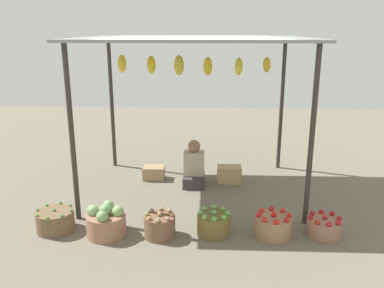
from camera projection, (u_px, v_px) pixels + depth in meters
name	position (u px, v px, depth m)	size (l,w,h in m)	color
ground_plane	(194.00, 189.00, 6.65)	(14.00, 14.00, 0.00)	#6E6758
market_stall_structure	(193.00, 50.00, 6.03)	(3.42, 2.56, 2.43)	#38332D
vendor_person	(194.00, 168.00, 6.75)	(0.36, 0.44, 0.78)	#3C3639
basket_green_chilies	(55.00, 220.00, 5.27)	(0.49, 0.49, 0.30)	brown
basket_cabbages	(106.00, 222.00, 5.13)	(0.50, 0.50, 0.42)	#9B6C50
basket_potatoes	(160.00, 226.00, 5.10)	(0.40, 0.40, 0.34)	brown
basket_green_apples	(214.00, 224.00, 5.16)	(0.42, 0.42, 0.34)	brown
basket_red_tomatoes	(273.00, 226.00, 5.12)	(0.47, 0.47, 0.33)	#98724E
basket_red_apples	(324.00, 227.00, 5.14)	(0.44, 0.44, 0.28)	#9B6E56
wooden_crate_near_vendor	(154.00, 173.00, 7.06)	(0.37, 0.28, 0.23)	#9F845B
wooden_crate_stacked_rear	(229.00, 174.00, 6.93)	(0.41, 0.28, 0.28)	tan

